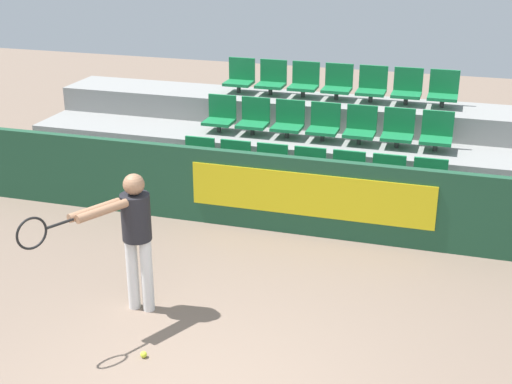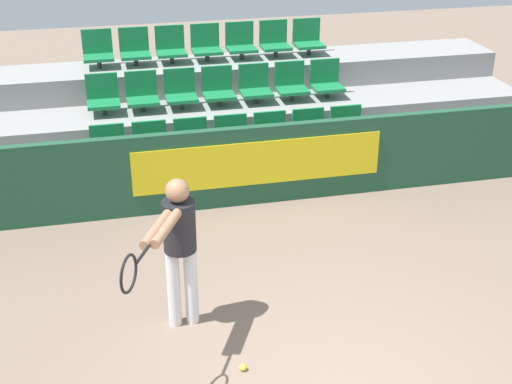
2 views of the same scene
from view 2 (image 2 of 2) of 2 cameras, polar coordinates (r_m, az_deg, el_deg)
The scene contains 27 objects.
barrier_wall at distance 9.35m, azimuth -1.02°, elevation 2.08°, with size 9.97×0.14×1.09m.
bleacher_tier_front at distance 10.03m, azimuth -1.74°, elevation 1.62°, with size 9.57×1.03×0.41m.
bleacher_tier_middle at distance 10.88m, azimuth -2.84°, elevation 4.78°, with size 9.57×1.03×0.81m.
bleacher_tier_back at distance 11.76m, azimuth -3.78°, elevation 7.46°, with size 9.57×1.03×1.22m.
stadium_chair_0 at distance 9.81m, azimuth -11.71°, elevation 3.36°, with size 0.46×0.41×0.57m.
stadium_chair_1 at distance 9.83m, azimuth -8.42°, elevation 3.68°, with size 0.46×0.41×0.57m.
stadium_chair_2 at distance 9.88m, azimuth -5.15°, elevation 3.98°, with size 0.46×0.41×0.57m.
stadium_chair_3 at distance 9.96m, azimuth -1.92°, elevation 4.27°, with size 0.46×0.41×0.57m.
stadium_chair_4 at distance 10.08m, azimuth 1.24°, elevation 4.54°, with size 0.46×0.41×0.57m.
stadium_chair_5 at distance 10.22m, azimuth 4.32°, elevation 4.79°, with size 0.46×0.41×0.57m.
stadium_chair_6 at distance 10.40m, azimuth 7.32°, elevation 5.02°, with size 0.46×0.41×0.57m.
stadium_chair_7 at distance 10.63m, azimuth -12.15°, elevation 7.46°, with size 0.46×0.41×0.57m.
stadium_chair_8 at distance 10.65m, azimuth -9.09°, elevation 7.75°, with size 0.46×0.41×0.57m.
stadium_chair_9 at distance 10.70m, azimuth -6.05°, elevation 8.01°, with size 0.46×0.41×0.57m.
stadium_chair_10 at distance 10.78m, azimuth -3.04°, elevation 8.26°, with size 0.46×0.41×0.57m.
stadium_chair_11 at distance 10.88m, azimuth -0.08°, elevation 8.47°, with size 0.46×0.41×0.57m.
stadium_chair_12 at distance 11.02m, azimuth 2.82°, elevation 8.66°, with size 0.46×0.41×0.57m.
stadium_chair_13 at distance 11.18m, azimuth 5.65°, elevation 8.83°, with size 0.46×0.41×0.57m.
stadium_chair_14 at distance 11.51m, azimuth -12.53°, elevation 10.95°, with size 0.46×0.41×0.57m.
stadium_chair_15 at distance 11.52m, azimuth -9.67°, elevation 11.21°, with size 0.46×0.41×0.57m.
stadium_chair_16 at distance 11.57m, azimuth -6.83°, elevation 11.45°, with size 0.46×0.41×0.57m.
stadium_chair_17 at distance 11.64m, azimuth -4.01°, elevation 11.66°, with size 0.46×0.41×0.57m.
stadium_chair_18 at distance 11.74m, azimuth -1.23°, elevation 11.84°, with size 0.46×0.41×0.57m.
stadium_chair_19 at distance 11.86m, azimuth 1.50°, elevation 11.99°, with size 0.46×0.41×0.57m.
stadium_chair_20 at distance 12.01m, azimuth 4.18°, elevation 12.11°, with size 0.46×0.41×0.57m.
tennis_player at distance 6.76m, azimuth -6.32°, elevation -3.91°, with size 0.77×1.39×1.59m.
tennis_ball at distance 6.72m, azimuth -1.04°, elevation -13.86°, with size 0.07×0.07×0.07m.
Camera 2 is at (-1.76, -4.42, 4.34)m, focal length 50.00 mm.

